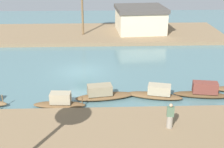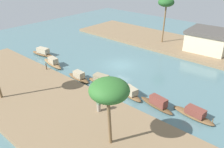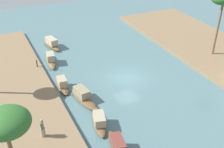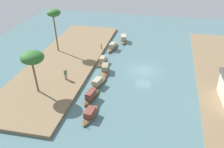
# 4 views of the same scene
# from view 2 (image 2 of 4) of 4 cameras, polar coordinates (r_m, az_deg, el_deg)

# --- Properties ---
(river_water) EXTENTS (62.96, 62.96, 0.00)m
(river_water) POSITION_cam_2_polar(r_m,az_deg,el_deg) (34.56, 2.08, 2.16)
(river_water) COLOR slate
(river_water) RESTS_ON ground
(riverbank_left) EXTENTS (36.32, 10.62, 0.42)m
(riverbank_left) POSITION_cam_2_polar(r_m,az_deg,el_deg) (26.75, -16.59, -6.21)
(riverbank_left) COLOR #846B4C
(riverbank_left) RESTS_ON ground
(riverbank_right) EXTENTS (36.32, 10.62, 0.42)m
(riverbank_right) POSITION_cam_2_polar(r_m,az_deg,el_deg) (44.91, 13.11, 7.52)
(riverbank_right) COLOR #846B4C
(riverbank_right) RESTS_ON ground
(sampan_near_left_bank) EXTENTS (4.68, 1.87, 1.19)m
(sampan_near_left_bank) POSITION_cam_2_polar(r_m,az_deg,el_deg) (29.18, -2.24, -1.66)
(sampan_near_left_bank) COLOR brown
(sampan_near_left_bank) RESTS_ON river_water
(sampan_foreground) EXTENTS (3.89, 1.24, 1.15)m
(sampan_foreground) POSITION_cam_2_polar(r_m,az_deg,el_deg) (30.56, -8.04, -0.62)
(sampan_foreground) COLOR brown
(sampan_foreground) RESTS_ON river_water
(sampan_open_hull) EXTENTS (4.37, 1.59, 1.29)m
(sampan_open_hull) POSITION_cam_2_polar(r_m,az_deg,el_deg) (25.13, 10.83, -6.99)
(sampan_open_hull) COLOR brown
(sampan_open_hull) RESTS_ON river_water
(sampan_with_red_awning) EXTENTS (4.53, 1.78, 1.31)m
(sampan_with_red_awning) POSITION_cam_2_polar(r_m,az_deg,el_deg) (39.36, -16.35, 4.96)
(sampan_with_red_awning) COLOR brown
(sampan_with_red_awning) RESTS_ON river_water
(sampan_upstream_small) EXTENTS (4.46, 2.07, 1.15)m
(sampan_upstream_small) POSITION_cam_2_polar(r_m,az_deg,el_deg) (26.83, 4.13, -4.41)
(sampan_upstream_small) COLOR brown
(sampan_upstream_small) RESTS_ON river_water
(sampan_midstream) EXTENTS (4.47, 1.52, 1.07)m
(sampan_midstream) POSITION_cam_2_polar(r_m,az_deg,el_deg) (24.68, 19.16, -9.06)
(sampan_midstream) COLOR brown
(sampan_midstream) RESTS_ON river_water
(sampan_downstream_large) EXTENTS (4.93, 1.60, 1.29)m
(sampan_downstream_large) POSITION_cam_2_polar(r_m,az_deg,el_deg) (35.29, -14.12, 2.68)
(sampan_downstream_large) COLOR brown
(sampan_downstream_large) RESTS_ON river_water
(person_on_near_bank) EXTENTS (0.48, 0.43, 1.66)m
(person_on_near_bank) POSITION_cam_2_polar(r_m,az_deg,el_deg) (23.34, -3.26, -7.44)
(person_on_near_bank) COLOR gray
(person_on_near_bank) RESTS_ON riverbank_left
(mooring_post) EXTENTS (0.14, 0.14, 0.88)m
(mooring_post) POSITION_cam_2_polar(r_m,az_deg,el_deg) (33.22, -15.58, 1.76)
(mooring_post) COLOR #4C3823
(mooring_post) RESTS_ON riverbank_left
(palm_tree_left_far) EXTENTS (3.04, 3.04, 5.84)m
(palm_tree_left_far) POSITION_cam_2_polar(r_m,az_deg,el_deg) (17.23, -0.68, -4.08)
(palm_tree_left_far) COLOR brown
(palm_tree_left_far) RESTS_ON riverbank_left
(palm_tree_right_tall) EXTENTS (2.72, 2.72, 7.70)m
(palm_tree_right_tall) POSITION_cam_2_polar(r_m,az_deg,el_deg) (42.57, 12.90, 16.31)
(palm_tree_right_tall) COLOR brown
(palm_tree_right_tall) RESTS_ON riverbank_right
(riverside_building) EXTENTS (6.87, 6.61, 3.32)m
(riverside_building) POSITION_cam_2_polar(r_m,az_deg,el_deg) (41.81, 22.23, 7.62)
(riverside_building) COLOR beige
(riverside_building) RESTS_ON riverbank_right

